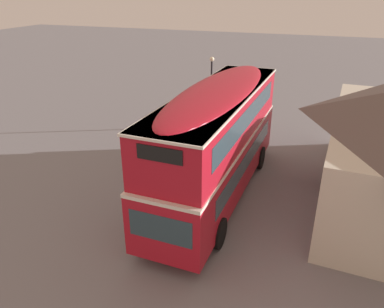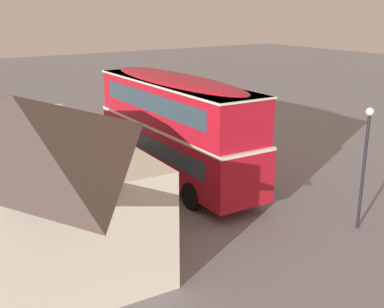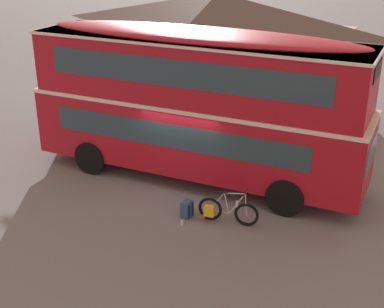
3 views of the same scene
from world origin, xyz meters
name	(u,v)px [view 2 (image 2 of 3)]	position (x,y,z in m)	size (l,w,h in m)	color
ground_plane	(189,177)	(0.00, 0.00, 0.00)	(120.00, 120.00, 0.00)	slate
double_decker_bus	(175,123)	(0.06, 0.67, 2.64)	(10.67, 2.91, 4.79)	black
touring_bicycle	(195,153)	(1.91, -1.70, 0.37)	(1.71, 0.55, 1.03)	black
backpack_on_ground	(210,160)	(0.80, -1.83, 0.27)	(0.35, 0.37, 0.53)	#2D4C7A
water_bottle_red_squeeze	(205,160)	(1.32, -1.89, 0.11)	(0.07, 0.07, 0.24)	#D84C33
water_bottle_clear_plastic	(217,162)	(0.86, -2.31, 0.10)	(0.08, 0.08, 0.22)	silver
pub_building	(20,168)	(-2.04, 8.04, 2.54)	(11.55, 7.04, 4.97)	beige
street_lamp	(365,155)	(-7.91, -2.05, 2.74)	(0.28, 0.28, 4.41)	black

